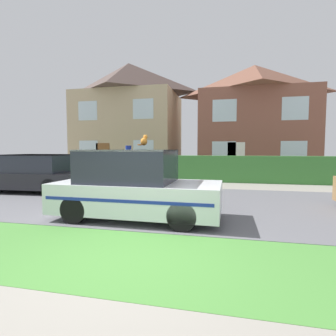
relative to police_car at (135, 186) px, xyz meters
The scene contains 9 objects.
ground_plane 2.50m from the police_car, 73.40° to the right, with size 80.00×80.00×0.00m, color gray.
road_strip 2.32m from the police_car, 71.98° to the left, with size 28.00×6.22×0.01m, color #5B5B60.
lawn_verge 2.43m from the police_car, 72.91° to the right, with size 28.00×2.34×0.01m, color #478438.
garden_hedge 7.70m from the police_car, 89.42° to the left, with size 14.97×0.52×1.35m, color #3D7F38.
police_car is the anchor object (origin of this frame).
cat 1.12m from the police_car, ahead, with size 0.19×0.29×0.27m.
neighbour_car_near 5.96m from the police_car, 150.65° to the left, with size 4.19×1.94×1.47m.
house_left 14.66m from the police_car, 111.26° to the left, with size 7.61×5.63×8.21m.
house_right 13.86m from the police_car, 72.97° to the left, with size 7.39×6.04×7.36m.
Camera 1 is at (1.47, -3.69, 1.67)m, focal length 28.00 mm.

